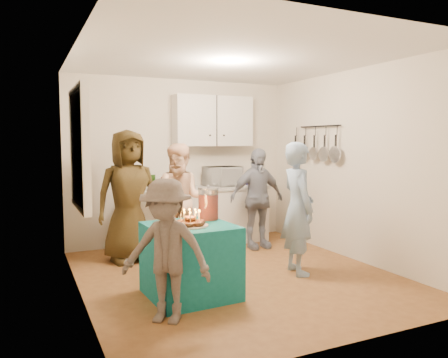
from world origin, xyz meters
name	(u,v)px	position (x,y,z in m)	size (l,w,h in m)	color
floor	(236,275)	(0.00, 0.00, 0.00)	(4.00, 4.00, 0.00)	brown
ceiling	(237,58)	(0.00, 0.00, 2.60)	(4.00, 4.00, 0.00)	white
back_wall	(181,162)	(0.00, 2.00, 1.30)	(3.60, 3.60, 0.00)	silver
left_wall	(78,174)	(-1.80, 0.00, 1.30)	(4.00, 4.00, 0.00)	silver
right_wall	(354,165)	(1.80, 0.00, 1.30)	(4.00, 4.00, 0.00)	silver
window_night	(77,149)	(-1.77, 0.30, 1.55)	(0.04, 1.00, 1.20)	black
counter	(200,217)	(0.20, 1.70, 0.43)	(2.20, 0.58, 0.86)	white
countertop	(199,189)	(0.20, 1.70, 0.89)	(2.24, 0.62, 0.05)	beige
upper_cabinet	(213,121)	(0.50, 1.85, 1.95)	(1.30, 0.30, 0.80)	white
pot_rack	(318,143)	(1.72, 0.70, 1.60)	(0.12, 1.00, 0.60)	black
microwave	(222,176)	(0.60, 1.70, 1.07)	(0.56, 0.38, 0.31)	white
party_table	(190,260)	(-0.75, -0.43, 0.38)	(0.85, 0.85, 0.76)	#10686C
donut_cake	(190,218)	(-0.78, -0.50, 0.85)	(0.38, 0.38, 0.18)	#381C0C
punch_jar	(208,204)	(-0.46, -0.23, 0.93)	(0.22, 0.22, 0.34)	red
man_birthday	(298,208)	(0.73, -0.23, 0.81)	(0.59, 0.39, 1.62)	#8CA8CB
woman_back_left	(128,196)	(-1.03, 1.19, 0.89)	(0.87, 0.57, 1.78)	brown
woman_back_center	(182,201)	(-0.32, 1.06, 0.80)	(0.78, 0.61, 1.60)	#FFAC85
woman_back_right	(257,198)	(0.90, 1.10, 0.76)	(0.89, 0.37, 1.52)	#0F1833
child_near_left	(166,251)	(-1.18, -0.95, 0.65)	(0.84, 0.48, 1.30)	#534742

